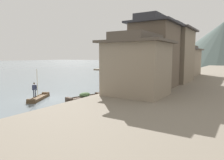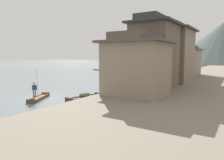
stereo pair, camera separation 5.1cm
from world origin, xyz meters
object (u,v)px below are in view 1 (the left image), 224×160
(boat_moored_third, at_px, (189,71))
(boat_moored_far, at_px, (153,80))
(boat_moored_nearest, at_px, (116,91))
(house_waterfront_second, at_px, (155,53))
(boatman_person, at_px, (35,88))
(house_waterfront_far, at_px, (188,61))
(boat_moored_second, at_px, (170,76))
(boat_upstream_distant, at_px, (85,97))
(boat_foreground_poled, at_px, (39,98))
(house_waterfront_tall, at_px, (173,54))
(boat_midriver_drifting, at_px, (173,70))
(boat_midriver_upstream, at_px, (179,73))
(house_waterfront_nearest, at_px, (136,65))
(house_waterfront_narrow, at_px, (180,61))

(boat_moored_third, height_order, boat_moored_far, boat_moored_far)
(boat_moored_nearest, relative_size, house_waterfront_second, 0.63)
(boatman_person, bearing_deg, house_waterfront_far, 74.19)
(boat_moored_nearest, xyz_separation_m, house_waterfront_far, (4.57, 21.29, 3.80))
(boat_moored_nearest, relative_size, boat_moored_far, 1.09)
(boat_moored_second, bearing_deg, boatman_person, -96.58)
(boat_moored_nearest, bearing_deg, boat_upstream_distant, -94.26)
(boat_moored_second, height_order, boat_moored_far, boat_moored_far)
(boat_moored_second, distance_m, house_waterfront_second, 24.84)
(boat_foreground_poled, bearing_deg, boat_moored_second, 82.32)
(boat_upstream_distant, relative_size, house_waterfront_far, 0.59)
(boat_moored_nearest, distance_m, boat_moored_third, 44.03)
(house_waterfront_tall, bearing_deg, boat_moored_second, 107.82)
(house_waterfront_far, bearing_deg, boat_midriver_drifting, 112.83)
(boat_moored_nearest, bearing_deg, boat_midriver_upstream, 90.57)
(boat_foreground_poled, bearing_deg, boat_moored_third, 84.90)
(boat_midriver_drifting, xyz_separation_m, boat_midriver_upstream, (5.16, -11.44, 0.14))
(boat_midriver_drifting, relative_size, house_waterfront_second, 0.40)
(boat_foreground_poled, bearing_deg, house_waterfront_nearest, 20.72)
(boat_foreground_poled, height_order, boat_moored_nearest, boat_foreground_poled)
(boat_moored_nearest, height_order, house_waterfront_narrow, house_waterfront_narrow)
(boat_upstream_distant, relative_size, house_waterfront_tall, 0.53)
(boat_moored_nearest, xyz_separation_m, house_waterfront_nearest, (5.43, -5.02, 3.81))
(boat_moored_second, xyz_separation_m, boat_midriver_upstream, (-0.12, 8.67, 0.13))
(house_waterfront_far, bearing_deg, house_waterfront_tall, -87.58)
(boat_moored_nearest, relative_size, house_waterfront_tall, 0.63)
(house_waterfront_nearest, relative_size, house_waterfront_second, 0.79)
(boat_moored_nearest, height_order, boat_moored_far, boat_moored_far)
(house_waterfront_far, bearing_deg, boat_moored_nearest, -102.13)
(boat_midriver_drifting, relative_size, house_waterfront_narrow, 0.57)
(boat_moored_second, distance_m, boat_moored_third, 18.94)
(boat_moored_nearest, relative_size, boat_moored_third, 1.16)
(house_waterfront_tall, bearing_deg, boat_moored_third, 98.31)
(boat_moored_third, distance_m, boat_midriver_upstream, 10.27)
(boatman_person, height_order, house_waterfront_nearest, house_waterfront_nearest)
(house_waterfront_nearest, xyz_separation_m, house_waterfront_tall, (-0.31, 13.55, 1.28))
(boat_moored_second, distance_m, boat_midriver_upstream, 8.68)
(boat_moored_far, distance_m, boat_midriver_drifting, 31.00)
(boat_midriver_drifting, distance_m, boat_midriver_upstream, 12.55)
(boatman_person, distance_m, house_waterfront_nearest, 11.07)
(boatman_person, height_order, house_waterfront_second, house_waterfront_second)
(boat_moored_second, relative_size, house_waterfront_tall, 0.66)
(boat_moored_far, relative_size, house_waterfront_second, 0.58)
(boat_upstream_distant, height_order, house_waterfront_tall, house_waterfront_tall)
(boat_foreground_poled, relative_size, boat_moored_nearest, 0.79)
(boat_foreground_poled, relative_size, house_waterfront_nearest, 0.63)
(boat_upstream_distant, bearing_deg, boat_midriver_drifting, 95.61)
(house_waterfront_second, relative_size, house_waterfront_narrow, 1.42)
(boat_upstream_distant, bearing_deg, boat_moored_third, 89.57)
(boat_moored_second, height_order, boat_upstream_distant, boat_upstream_distant)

